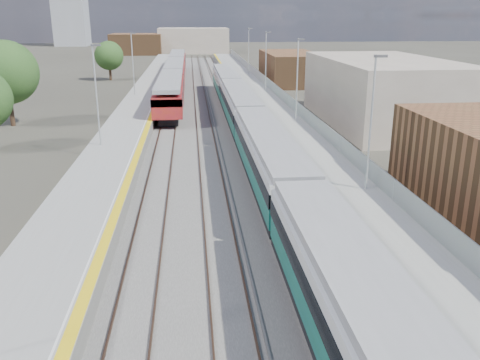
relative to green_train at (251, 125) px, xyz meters
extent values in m
plane|color=#47443A|center=(-1.50, 15.03, -2.11)|extent=(320.00, 320.00, 0.00)
cube|color=#565451|center=(-3.75, 17.53, -2.08)|extent=(10.50, 155.00, 0.06)
cube|color=#4C3323|center=(-0.72, 20.03, -2.00)|extent=(0.07, 160.00, 0.14)
cube|color=#4C3323|center=(0.72, 20.03, -2.00)|extent=(0.07, 160.00, 0.14)
cube|color=#4C3323|center=(-4.22, 20.03, -2.00)|extent=(0.07, 160.00, 0.14)
cube|color=#4C3323|center=(-2.78, 20.03, -2.00)|extent=(0.07, 160.00, 0.14)
cube|color=#4C3323|center=(-7.72, 20.03, -2.00)|extent=(0.07, 160.00, 0.14)
cube|color=#4C3323|center=(-6.28, 20.03, -2.00)|extent=(0.07, 160.00, 0.14)
cube|color=gray|center=(-1.05, 20.03, -2.01)|extent=(0.08, 160.00, 0.10)
cube|color=gray|center=(-2.45, 20.03, -2.01)|extent=(0.08, 160.00, 0.10)
cube|color=slate|center=(3.75, 17.53, -1.61)|extent=(4.70, 155.00, 1.00)
cube|color=gray|center=(3.75, 17.53, -1.10)|extent=(4.70, 155.00, 0.03)
cube|color=gold|center=(1.65, 17.53, -1.08)|extent=(0.40, 155.00, 0.01)
cube|color=gray|center=(5.95, 17.53, -0.51)|extent=(0.06, 155.00, 1.20)
cylinder|color=#9EA0A3|center=(5.10, -12.97, 2.66)|extent=(0.12, 0.12, 7.50)
cube|color=#4C4C4F|center=(5.35, -12.97, 6.31)|extent=(0.70, 0.18, 0.14)
cylinder|color=#9EA0A3|center=(5.10, 7.03, 2.66)|extent=(0.12, 0.12, 7.50)
cube|color=#4C4C4F|center=(5.35, 7.03, 6.31)|extent=(0.70, 0.18, 0.14)
cylinder|color=#9EA0A3|center=(5.10, 27.03, 2.66)|extent=(0.12, 0.12, 7.50)
cube|color=#4C4C4F|center=(5.35, 27.03, 6.31)|extent=(0.70, 0.18, 0.14)
cylinder|color=#9EA0A3|center=(5.10, 47.03, 2.66)|extent=(0.12, 0.12, 7.50)
cube|color=#4C4C4F|center=(5.35, 47.03, 6.31)|extent=(0.70, 0.18, 0.14)
cube|color=slate|center=(-10.55, 17.53, -1.61)|extent=(4.30, 155.00, 1.00)
cube|color=gray|center=(-10.55, 17.53, -1.10)|extent=(4.30, 155.00, 0.03)
cube|color=gold|center=(-8.65, 17.53, -1.08)|extent=(0.45, 155.00, 0.01)
cube|color=silver|center=(-9.00, 17.53, -1.08)|extent=(0.08, 155.00, 0.01)
cylinder|color=#9EA0A3|center=(-11.70, -0.97, 2.66)|extent=(0.12, 0.12, 7.50)
cube|color=#4C4C4F|center=(-11.45, -0.97, 6.31)|extent=(0.70, 0.18, 0.14)
cylinder|color=#9EA0A3|center=(-11.70, 25.03, 2.66)|extent=(0.12, 0.12, 7.50)
cube|color=#4C4C4F|center=(-11.45, 25.03, 6.31)|extent=(0.70, 0.18, 0.14)
cube|color=gray|center=(14.50, 10.03, 1.09)|extent=(11.00, 22.00, 6.40)
cube|color=brown|center=(11.50, 43.03, 0.29)|extent=(8.00, 18.00, 4.80)
cube|color=gray|center=(-3.50, 115.03, 1.39)|extent=(20.00, 14.00, 7.00)
cube|color=brown|center=(-19.50, 110.03, 0.69)|extent=(14.00, 12.00, 5.60)
cube|color=#125F42|center=(0.00, -28.15, -0.52)|extent=(2.66, 18.40, 1.08)
cube|color=black|center=(0.00, -28.15, 0.33)|extent=(2.72, 18.40, 0.74)
cube|color=silver|center=(0.00, -28.15, 0.91)|extent=(2.66, 18.40, 0.45)
cube|color=gray|center=(0.00, -28.15, 1.31)|extent=(2.36, 18.40, 0.38)
cube|color=black|center=(0.00, -9.25, -1.28)|extent=(2.57, 18.40, 0.43)
cube|color=#125F42|center=(0.00, -9.25, -0.52)|extent=(2.66, 18.40, 1.08)
cube|color=black|center=(0.00, -9.25, 0.33)|extent=(2.72, 18.40, 0.74)
cube|color=silver|center=(0.00, -9.25, 0.91)|extent=(2.66, 18.40, 0.45)
cube|color=gray|center=(0.00, -9.25, 1.31)|extent=(2.36, 18.40, 0.38)
cube|color=black|center=(0.00, 9.66, -1.28)|extent=(2.57, 18.40, 0.43)
cube|color=#125F42|center=(0.00, 9.66, -0.52)|extent=(2.66, 18.40, 1.08)
cube|color=black|center=(0.00, 9.66, 0.33)|extent=(2.72, 18.40, 0.74)
cube|color=silver|center=(0.00, 9.66, 0.91)|extent=(2.66, 18.40, 0.45)
cube|color=gray|center=(0.00, 9.66, 1.31)|extent=(2.36, 18.40, 0.38)
cube|color=black|center=(0.00, 28.56, -1.28)|extent=(2.57, 18.40, 0.43)
cube|color=#125F42|center=(0.00, 28.56, -0.52)|extent=(2.66, 18.40, 1.08)
cube|color=black|center=(0.00, 28.56, 0.33)|extent=(2.72, 18.40, 0.74)
cube|color=silver|center=(0.00, 28.56, 0.91)|extent=(2.66, 18.40, 0.45)
cube|color=gray|center=(0.00, 28.56, 1.31)|extent=(2.36, 18.40, 0.38)
cube|color=black|center=(-7.00, 17.83, -1.62)|extent=(1.97, 16.73, 0.68)
cube|color=#9D2B13|center=(-7.00, 17.83, 0.02)|extent=(2.90, 19.68, 2.07)
cube|color=black|center=(-7.00, 17.83, 0.53)|extent=(2.96, 19.68, 0.73)
cube|color=gray|center=(-7.00, 17.83, 1.57)|extent=(2.59, 19.68, 0.41)
cube|color=black|center=(-7.00, 38.02, -1.62)|extent=(1.97, 16.73, 0.68)
cube|color=#9D2B13|center=(-7.00, 38.02, 0.02)|extent=(2.90, 19.68, 2.07)
cube|color=black|center=(-7.00, 38.02, 0.53)|extent=(2.96, 19.68, 0.73)
cube|color=gray|center=(-7.00, 38.02, 1.57)|extent=(2.59, 19.68, 0.41)
cube|color=black|center=(-7.00, 58.20, -1.62)|extent=(1.97, 16.73, 0.68)
cube|color=#9D2B13|center=(-7.00, 58.20, 0.02)|extent=(2.90, 19.68, 2.07)
cube|color=black|center=(-7.00, 58.20, 0.53)|extent=(2.96, 19.68, 0.73)
cube|color=gray|center=(-7.00, 58.20, 1.57)|extent=(2.59, 19.68, 0.41)
cylinder|color=#382619|center=(-22.42, 12.07, -0.66)|extent=(0.44, 0.44, 2.90)
sphere|color=#1F4119|center=(-22.42, 12.07, 3.13)|extent=(6.12, 6.12, 6.12)
cylinder|color=#382619|center=(-18.14, 49.02, -0.98)|extent=(0.44, 0.44, 2.26)
sphere|color=#1F4119|center=(-18.14, 49.02, 1.97)|extent=(4.77, 4.77, 4.77)
cylinder|color=#382619|center=(22.72, 27.87, -1.11)|extent=(0.44, 0.44, 1.99)
sphere|color=#1F4119|center=(22.72, 27.87, 1.48)|extent=(4.19, 4.19, 4.19)
camera|label=1|loc=(-4.70, -39.63, 8.36)|focal=38.00mm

